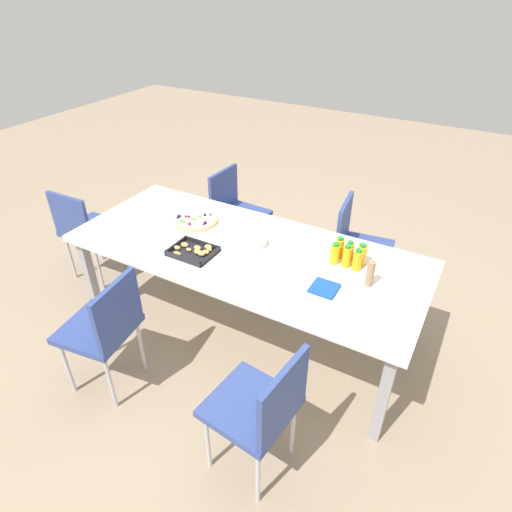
# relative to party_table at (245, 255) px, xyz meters

# --- Properties ---
(ground_plane) EXTENTS (12.00, 12.00, 0.00)m
(ground_plane) POSITION_rel_party_table_xyz_m (0.00, 0.00, -0.67)
(ground_plane) COLOR gray
(party_table) EXTENTS (2.35, 0.97, 0.72)m
(party_table) POSITION_rel_party_table_xyz_m (0.00, 0.00, 0.00)
(party_table) COLOR white
(party_table) RESTS_ON ground_plane
(chair_near_right) EXTENTS (0.42, 0.42, 0.83)m
(chair_near_right) POSITION_rel_party_table_xyz_m (0.58, -0.81, -0.17)
(chair_near_right) COLOR #33478C
(chair_near_right) RESTS_ON ground_plane
(chair_near_left) EXTENTS (0.45, 0.45, 0.83)m
(chair_near_left) POSITION_rel_party_table_xyz_m (-0.53, -0.79, -0.17)
(chair_near_left) COLOR #33478C
(chair_near_left) RESTS_ON ground_plane
(chair_far_right) EXTENTS (0.45, 0.45, 0.83)m
(chair_far_right) POSITION_rel_party_table_xyz_m (0.47, 0.83, -0.17)
(chair_far_right) COLOR #33478C
(chair_far_right) RESTS_ON ground_plane
(chair_far_left) EXTENTS (0.44, 0.44, 0.83)m
(chair_far_left) POSITION_rel_party_table_xyz_m (-0.61, 0.88, -0.17)
(chair_far_left) COLOR #33478C
(chair_far_left) RESTS_ON ground_plane
(chair_end) EXTENTS (0.41, 0.41, 0.83)m
(chair_end) POSITION_rel_party_table_xyz_m (1.47, 0.07, -0.17)
(chair_end) COLOR #33478C
(chair_end) RESTS_ON ground_plane
(juice_bottle_0) EXTENTS (0.06, 0.06, 0.14)m
(juice_bottle_0) POSITION_rel_party_table_xyz_m (-0.72, -0.20, 0.12)
(juice_bottle_0) COLOR #FAAC14
(juice_bottle_0) RESTS_ON party_table
(juice_bottle_1) EXTENTS (0.05, 0.05, 0.13)m
(juice_bottle_1) POSITION_rel_party_table_xyz_m (-0.64, -0.21, 0.12)
(juice_bottle_1) COLOR #F9AC14
(juice_bottle_1) RESTS_ON party_table
(juice_bottle_2) EXTENTS (0.06, 0.06, 0.14)m
(juice_bottle_2) POSITION_rel_party_table_xyz_m (-0.57, -0.21, 0.12)
(juice_bottle_2) COLOR #F9AF14
(juice_bottle_2) RESTS_ON party_table
(juice_bottle_3) EXTENTS (0.06, 0.06, 0.14)m
(juice_bottle_3) POSITION_rel_party_table_xyz_m (-0.71, -0.13, 0.12)
(juice_bottle_3) COLOR #FAAE14
(juice_bottle_3) RESTS_ON party_table
(juice_bottle_4) EXTENTS (0.06, 0.06, 0.15)m
(juice_bottle_4) POSITION_rel_party_table_xyz_m (-0.65, -0.13, 0.12)
(juice_bottle_4) COLOR #FAAB14
(juice_bottle_4) RESTS_ON party_table
(juice_bottle_5) EXTENTS (0.06, 0.06, 0.14)m
(juice_bottle_5) POSITION_rel_party_table_xyz_m (-0.57, -0.13, 0.12)
(juice_bottle_5) COLOR #FAAE14
(juice_bottle_5) RESTS_ON party_table
(fruit_pizza) EXTENTS (0.31, 0.31, 0.05)m
(fruit_pizza) POSITION_rel_party_table_xyz_m (0.49, -0.14, 0.07)
(fruit_pizza) COLOR tan
(fruit_pizza) RESTS_ON party_table
(snack_tray) EXTENTS (0.28, 0.22, 0.04)m
(snack_tray) POSITION_rel_party_table_xyz_m (0.26, 0.21, 0.07)
(snack_tray) COLOR black
(snack_tray) RESTS_ON party_table
(plate_stack) EXTENTS (0.21, 0.21, 0.04)m
(plate_stack) POSITION_rel_party_table_xyz_m (-0.01, -0.06, 0.08)
(plate_stack) COLOR silver
(plate_stack) RESTS_ON party_table
(napkin_stack) EXTENTS (0.15, 0.15, 0.02)m
(napkin_stack) POSITION_rel_party_table_xyz_m (-0.62, 0.15, 0.06)
(napkin_stack) COLOR #194CA5
(napkin_stack) RESTS_ON party_table
(cardboard_tube) EXTENTS (0.04, 0.04, 0.16)m
(cardboard_tube) POSITION_rel_party_table_xyz_m (-0.83, -0.01, 0.14)
(cardboard_tube) COLOR #9E7A56
(cardboard_tube) RESTS_ON party_table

